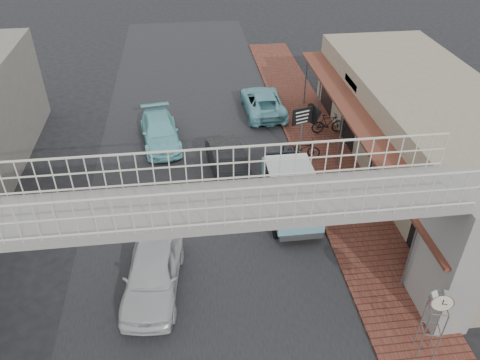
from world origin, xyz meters
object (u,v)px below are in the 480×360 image
object	(u,v)px
motorcycle_near	(301,148)
white_hatchback	(153,272)
angkot_far	(160,132)
street_clock	(440,303)
arrow_sign	(315,114)
angkot_van	(292,189)
motorcycle_far	(328,124)
angkot_curb	(263,102)
dark_sedan	(229,163)

from	to	relation	value
motorcycle_near	white_hatchback	bearing A→B (deg)	158.08
angkot_far	street_clock	xyz separation A→B (m)	(8.27, -14.09, 1.68)
white_hatchback	arrow_sign	world-z (taller)	arrow_sign
white_hatchback	angkot_van	world-z (taller)	angkot_van
white_hatchback	angkot_far	world-z (taller)	white_hatchback
motorcycle_far	street_clock	size ratio (longest dim) A/B	0.68
white_hatchback	street_clock	distance (m)	9.29
angkot_curb	angkot_far	world-z (taller)	angkot_curb
dark_sedan	angkot_curb	size ratio (longest dim) A/B	0.91
white_hatchback	angkot_curb	size ratio (longest dim) A/B	0.95
dark_sedan	motorcycle_far	world-z (taller)	dark_sedan
angkot_curb	arrow_sign	bearing A→B (deg)	106.83
dark_sedan	street_clock	xyz separation A→B (m)	(4.98, -10.46, 1.62)
angkot_far	arrow_sign	size ratio (longest dim) A/B	1.59
motorcycle_near	motorcycle_far	bearing A→B (deg)	-21.69
angkot_curb	motorcycle_near	bearing A→B (deg)	100.60
angkot_van	street_clock	world-z (taller)	street_clock
dark_sedan	white_hatchback	bearing A→B (deg)	-123.47
angkot_curb	white_hatchback	bearing A→B (deg)	64.03
angkot_far	motorcycle_near	size ratio (longest dim) A/B	2.38
arrow_sign	white_hatchback	bearing A→B (deg)	-151.13
angkot_far	street_clock	distance (m)	16.43
angkot_curb	arrow_sign	distance (m)	5.72
white_hatchback	motorcycle_far	bearing A→B (deg)	54.14
motorcycle_far	motorcycle_near	bearing A→B (deg)	136.91
angkot_van	motorcycle_near	size ratio (longest dim) A/B	2.23
angkot_far	angkot_van	xyz separation A→B (m)	(5.61, -6.82, 0.67)
motorcycle_far	street_clock	bearing A→B (deg)	175.53
white_hatchback	dark_sedan	bearing A→B (deg)	69.74
white_hatchback	angkot_far	distance (m)	10.32
angkot_curb	angkot_van	distance (m)	9.70
angkot_van	motorcycle_far	bearing A→B (deg)	61.76
angkot_curb	street_clock	bearing A→B (deg)	96.44
angkot_far	dark_sedan	bearing A→B (deg)	-55.31
white_hatchback	angkot_curb	xyz separation A→B (m)	(6.09, 13.16, -0.11)
white_hatchback	motorcycle_near	size ratio (longest dim) A/B	2.40
angkot_far	arrow_sign	xyz separation A→B (m)	(7.69, -2.33, 1.75)
angkot_van	street_clock	xyz separation A→B (m)	(2.66, -7.27, 1.02)
motorcycle_far	arrow_sign	xyz separation A→B (m)	(-1.44, -2.12, 1.76)
angkot_curb	angkot_far	distance (m)	6.65
dark_sedan	angkot_van	size ratio (longest dim) A/B	1.03
dark_sedan	angkot_curb	bearing A→B (deg)	60.51
white_hatchback	motorcycle_far	size ratio (longest dim) A/B	2.48
angkot_far	angkot_van	world-z (taller)	angkot_van
motorcycle_near	motorcycle_far	world-z (taller)	motorcycle_far
arrow_sign	motorcycle_far	bearing A→B (deg)	38.90
white_hatchback	motorcycle_near	xyz separation A→B (m)	(7.19, 7.87, -0.18)
white_hatchback	street_clock	xyz separation A→B (m)	(8.35, -3.78, 1.56)
dark_sedan	angkot_far	distance (m)	4.90
dark_sedan	street_clock	bearing A→B (deg)	-71.28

